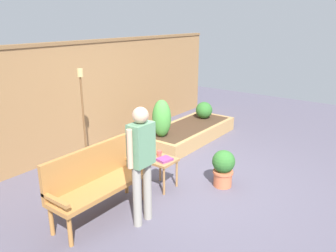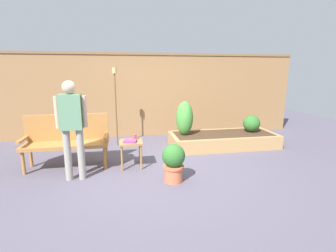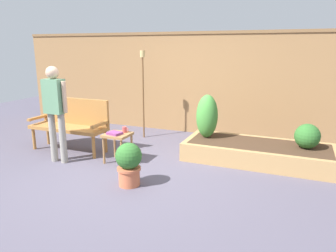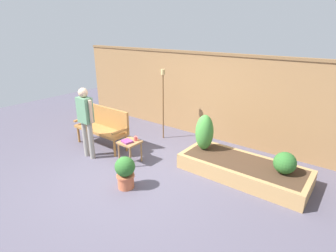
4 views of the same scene
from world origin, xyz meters
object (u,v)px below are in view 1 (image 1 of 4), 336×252
garden_bench (95,177)px  shrub_far_corner (204,110)px  side_table (162,164)px  potted_boxwood (223,167)px  cup_on_table (159,153)px  person_by_bench (141,156)px  shrub_near_bench (162,118)px  tiki_torch (82,103)px  book_on_table (165,159)px

garden_bench → shrub_far_corner: 4.03m
side_table → potted_boxwood: size_ratio=0.80×
garden_bench → cup_on_table: (1.19, -0.14, -0.02)m
garden_bench → person_by_bench: person_by_bench is taller
shrub_near_bench → tiki_torch: tiki_torch is taller
cup_on_table → person_by_bench: size_ratio=0.07×
book_on_table → shrub_far_corner: 3.03m
shrub_near_bench → person_by_bench: person_by_bench is taller
tiki_torch → cup_on_table: bearing=-75.9°
side_table → shrub_near_bench: bearing=38.1°
shrub_far_corner → side_table: bearing=-161.4°
potted_boxwood → tiki_torch: (-0.89, 2.21, 0.88)m
shrub_far_corner → cup_on_table: bearing=-162.9°
cup_on_table → book_on_table: size_ratio=0.51×
garden_bench → cup_on_table: 1.20m
potted_boxwood → person_by_bench: size_ratio=0.38×
garden_bench → potted_boxwood: garden_bench is taller
garden_bench → book_on_table: size_ratio=6.73×
book_on_table → person_by_bench: size_ratio=0.14×
side_table → book_on_table: bearing=-101.2°
potted_boxwood → shrub_near_bench: 1.84m
side_table → cup_on_table: cup_on_table is taller
book_on_table → shrub_near_bench: bearing=51.2°
cup_on_table → tiki_torch: 1.56m
side_table → book_on_table: book_on_table is taller
garden_bench → cup_on_table: garden_bench is taller
shrub_far_corner → tiki_torch: 3.23m
book_on_table → shrub_near_bench: shrub_near_bench is taller
book_on_table → potted_boxwood: size_ratio=0.36×
book_on_table → person_by_bench: bearing=-148.6°
side_table → shrub_near_bench: (1.22, 0.96, 0.28)m
cup_on_table → book_on_table: bearing=-117.0°
tiki_torch → person_by_bench: tiki_torch is taller
shrub_near_bench → book_on_table: bearing=-140.5°
book_on_table → tiki_torch: (-0.26, 1.53, 0.71)m
garden_bench → book_on_table: (1.11, -0.31, -0.05)m
potted_boxwood → book_on_table: bearing=133.1°
cup_on_table → shrub_far_corner: bearing=17.1°
side_table → shrub_far_corner: bearing=18.6°
tiki_torch → shrub_far_corner: bearing=-9.3°
cup_on_table → potted_boxwood: (0.55, -0.85, -0.20)m
potted_boxwood → tiki_torch: size_ratio=0.34×
cup_on_table → potted_boxwood: potted_boxwood is taller
tiki_torch → person_by_bench: bearing=-108.7°
shrub_near_bench → shrub_far_corner: bearing=0.0°
shrub_near_bench → person_by_bench: bearing=-147.7°
book_on_table → person_by_bench: (-0.88, -0.32, 0.43)m
cup_on_table → shrub_far_corner: (2.77, 0.85, -0.03)m
book_on_table → shrub_far_corner: size_ratio=0.55×
shrub_far_corner → garden_bench: bearing=-169.8°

